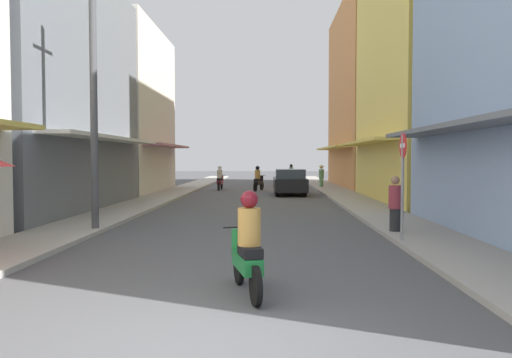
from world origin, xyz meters
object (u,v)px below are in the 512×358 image
at_px(motorbike_green, 247,248).
at_px(parked_car, 290,182).
at_px(motorbike_red, 291,175).
at_px(street_sign_no_entry, 403,172).
at_px(pedestrian_foreground, 395,206).
at_px(pedestrian_crossing, 321,175).
at_px(utility_pole, 94,96).
at_px(motorbike_black, 258,180).
at_px(motorbike_maroon, 220,179).

relative_size(motorbike_green, parked_car, 0.43).
xyz_separation_m(motorbike_red, street_sign_no_entry, (1.38, -29.08, 1.01)).
bearing_deg(pedestrian_foreground, pedestrian_crossing, 89.53).
bearing_deg(utility_pole, street_sign_no_entry, -12.79).
distance_m(pedestrian_crossing, utility_pole, 22.15).
distance_m(motorbike_black, pedestrian_foreground, 18.72).
bearing_deg(utility_pole, pedestrian_crossing, 67.75).
height_order(motorbike_black, parked_car, motorbike_black).
bearing_deg(parked_car, motorbike_red, 87.19).
relative_size(motorbike_maroon, parked_car, 0.44).
bearing_deg(utility_pole, motorbike_black, 77.11).
relative_size(motorbike_maroon, pedestrian_foreground, 1.15).
bearing_deg(parked_car, utility_pole, -112.42).
relative_size(motorbike_green, utility_pole, 0.24).
bearing_deg(utility_pole, parked_car, 67.58).
bearing_deg(parked_car, street_sign_no_entry, -82.94).
distance_m(motorbike_maroon, pedestrian_foreground, 20.07).
bearing_deg(street_sign_no_entry, parked_car, 97.06).
bearing_deg(motorbike_maroon, motorbike_green, -83.36).
distance_m(motorbike_maroon, motorbike_red, 9.99).
height_order(motorbike_green, motorbike_red, same).
bearing_deg(motorbike_red, pedestrian_foreground, -86.75).
xyz_separation_m(motorbike_maroon, street_sign_no_entry, (6.35, -20.42, 1.01)).
xyz_separation_m(motorbike_black, motorbike_red, (2.47, 9.35, 0.00)).
distance_m(motorbike_red, street_sign_no_entry, 29.13).
bearing_deg(motorbike_green, utility_pole, 125.87).
bearing_deg(pedestrian_foreground, motorbike_red, 93.25).
distance_m(motorbike_black, pedestrian_crossing, 4.86).
height_order(motorbike_maroon, utility_pole, utility_pole).
distance_m(parked_car, pedestrian_crossing, 6.39).
bearing_deg(street_sign_no_entry, motorbike_green, -128.16).
xyz_separation_m(motorbike_red, pedestrian_crossing, (1.74, -6.94, 0.21)).
xyz_separation_m(motorbike_red, pedestrian_foreground, (1.57, -27.63, 0.08)).
height_order(motorbike_red, street_sign_no_entry, street_sign_no_entry).
bearing_deg(utility_pole, motorbike_green, -54.13).
relative_size(motorbike_black, street_sign_no_entry, 0.66).
distance_m(pedestrian_foreground, pedestrian_crossing, 20.69).
height_order(pedestrian_crossing, utility_pole, utility_pole).
bearing_deg(motorbike_red, motorbike_black, -104.82).
relative_size(motorbike_black, pedestrian_crossing, 1.07).
bearing_deg(utility_pole, motorbike_maroon, 85.09).
distance_m(motorbike_maroon, street_sign_no_entry, 21.41).
bearing_deg(parked_car, pedestrian_foreground, -81.52).
relative_size(pedestrian_crossing, utility_pole, 0.22).
relative_size(motorbike_maroon, motorbike_red, 1.00).
xyz_separation_m(parked_car, pedestrian_foreground, (2.20, -14.77, 0.05)).
distance_m(motorbike_green, utility_pole, 8.25).
relative_size(pedestrian_foreground, utility_pole, 0.21).
bearing_deg(motorbike_maroon, pedestrian_foreground, -70.96).
distance_m(pedestrian_foreground, street_sign_no_entry, 1.73).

